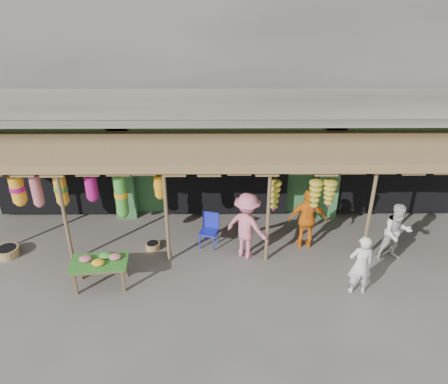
{
  "coord_description": "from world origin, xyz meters",
  "views": [
    {
      "loc": [
        -0.15,
        -9.44,
        6.79
      ],
      "look_at": [
        -0.08,
        1.0,
        1.36
      ],
      "focal_mm": 35.0,
      "sensor_mm": 36.0,
      "label": 1
    }
  ],
  "objects_px": {
    "flower_table": "(100,263)",
    "person_right": "(396,232)",
    "person_vendor": "(307,219)",
    "person_shopper": "(247,226)",
    "blue_chair": "(210,228)",
    "person_front": "(361,265)"
  },
  "relations": [
    {
      "from": "flower_table",
      "to": "person_front",
      "type": "xyz_separation_m",
      "value": [
        5.99,
        -0.3,
        0.13
      ]
    },
    {
      "from": "blue_chair",
      "to": "person_right",
      "type": "relative_size",
      "value": 0.6
    },
    {
      "from": "flower_table",
      "to": "person_front",
      "type": "height_order",
      "value": "person_front"
    },
    {
      "from": "blue_chair",
      "to": "person_right",
      "type": "distance_m",
      "value": 4.8
    },
    {
      "from": "blue_chair",
      "to": "person_vendor",
      "type": "height_order",
      "value": "person_vendor"
    },
    {
      "from": "flower_table",
      "to": "person_front",
      "type": "distance_m",
      "value": 6.0
    },
    {
      "from": "person_right",
      "to": "person_shopper",
      "type": "xyz_separation_m",
      "value": [
        -3.78,
        0.14,
        0.12
      ]
    },
    {
      "from": "flower_table",
      "to": "person_vendor",
      "type": "relative_size",
      "value": 0.81
    },
    {
      "from": "flower_table",
      "to": "person_shopper",
      "type": "bearing_deg",
      "value": 13.14
    },
    {
      "from": "person_front",
      "to": "person_vendor",
      "type": "distance_m",
      "value": 2.07
    },
    {
      "from": "person_front",
      "to": "person_right",
      "type": "xyz_separation_m",
      "value": [
        1.28,
        1.3,
        0.03
      ]
    },
    {
      "from": "person_front",
      "to": "blue_chair",
      "type": "bearing_deg",
      "value": -31.8
    },
    {
      "from": "person_vendor",
      "to": "person_shopper",
      "type": "height_order",
      "value": "person_shopper"
    },
    {
      "from": "person_vendor",
      "to": "person_front",
      "type": "bearing_deg",
      "value": 116.14
    },
    {
      "from": "person_right",
      "to": "person_shopper",
      "type": "distance_m",
      "value": 3.78
    },
    {
      "from": "person_shopper",
      "to": "blue_chair",
      "type": "bearing_deg",
      "value": 4.39
    },
    {
      "from": "flower_table",
      "to": "person_shopper",
      "type": "relative_size",
      "value": 0.75
    },
    {
      "from": "flower_table",
      "to": "blue_chair",
      "type": "xyz_separation_m",
      "value": [
        2.52,
        1.68,
        -0.11
      ]
    },
    {
      "from": "person_vendor",
      "to": "person_shopper",
      "type": "distance_m",
      "value": 1.67
    },
    {
      "from": "blue_chair",
      "to": "person_shopper",
      "type": "xyz_separation_m",
      "value": [
        0.97,
        -0.54,
        0.39
      ]
    },
    {
      "from": "flower_table",
      "to": "person_right",
      "type": "distance_m",
      "value": 7.33
    },
    {
      "from": "blue_chair",
      "to": "person_vendor",
      "type": "relative_size",
      "value": 0.56
    }
  ]
}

